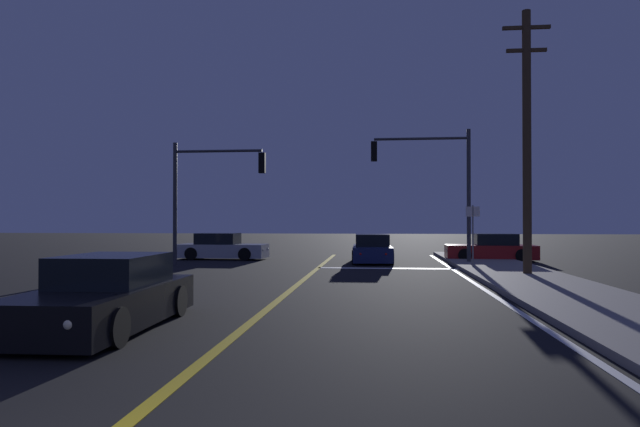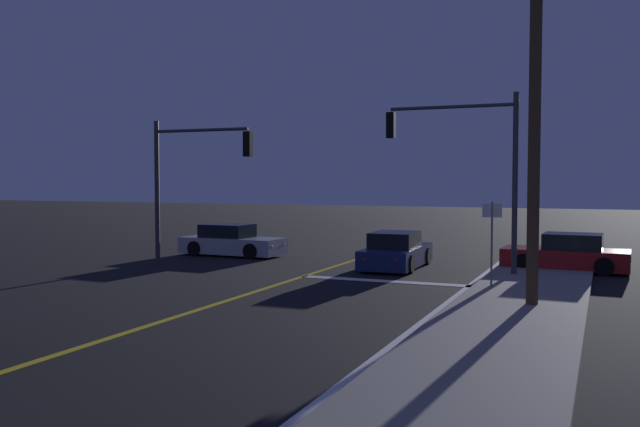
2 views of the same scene
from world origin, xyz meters
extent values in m
cube|color=gray|center=(7.35, 10.58, 0.07)|extent=(3.20, 38.09, 0.15)
cube|color=gold|center=(0.00, 10.58, 0.01)|extent=(0.20, 35.98, 0.01)
cube|color=white|center=(5.50, 10.58, 0.01)|extent=(0.16, 35.98, 0.01)
cube|color=white|center=(2.87, 19.66, 0.01)|extent=(5.75, 0.50, 0.01)
cube|color=navy|center=(2.21, 23.08, 0.44)|extent=(1.92, 4.41, 0.68)
cube|color=black|center=(2.22, 22.82, 1.04)|extent=(1.60, 2.05, 0.60)
cylinder|color=black|center=(1.34, 24.40, 0.32)|extent=(0.24, 0.65, 0.64)
cylinder|color=black|center=(3.01, 24.45, 0.32)|extent=(0.24, 0.65, 0.64)
cylinder|color=black|center=(1.42, 21.70, 0.32)|extent=(0.24, 0.65, 0.64)
cylinder|color=black|center=(3.09, 21.75, 0.32)|extent=(0.24, 0.65, 0.64)
sphere|color=#FFF4CC|center=(1.60, 25.18, 0.52)|extent=(0.18, 0.18, 0.18)
sphere|color=#FFF4CC|center=(2.70, 25.21, 0.52)|extent=(0.18, 0.18, 0.18)
sphere|color=red|center=(1.73, 20.93, 0.52)|extent=(0.14, 0.14, 0.14)
sphere|color=red|center=(2.83, 20.97, 0.52)|extent=(0.14, 0.14, 0.14)
cube|color=black|center=(-2.51, 6.27, 0.44)|extent=(1.95, 4.67, 0.68)
cube|color=black|center=(-2.52, 6.55, 1.04)|extent=(1.64, 2.16, 0.60)
cylinder|color=black|center=(-1.61, 4.86, 0.32)|extent=(0.23, 0.64, 0.64)
cylinder|color=black|center=(-3.34, 4.82, 0.32)|extent=(0.23, 0.64, 0.64)
cylinder|color=black|center=(-1.68, 7.73, 0.32)|extent=(0.23, 0.64, 0.64)
cylinder|color=black|center=(-3.41, 7.69, 0.32)|extent=(0.23, 0.64, 0.64)
sphere|color=#FFF4CC|center=(-1.89, 4.03, 0.52)|extent=(0.18, 0.18, 0.18)
sphere|color=red|center=(-1.99, 8.55, 0.52)|extent=(0.14, 0.14, 0.14)
sphere|color=red|center=(-3.13, 8.52, 0.52)|extent=(0.14, 0.14, 0.14)
cube|color=#B2B5BA|center=(-5.39, 24.27, 0.44)|extent=(4.52, 1.92, 0.68)
cube|color=black|center=(-5.66, 24.28, 1.04)|extent=(2.11, 1.58, 0.60)
cylinder|color=black|center=(-3.98, 25.02, 0.32)|extent=(0.65, 0.25, 0.64)
cylinder|color=black|center=(-4.05, 23.41, 0.32)|extent=(0.65, 0.25, 0.64)
cylinder|color=black|center=(-6.74, 25.14, 0.32)|extent=(0.65, 0.25, 0.64)
cylinder|color=black|center=(-6.80, 23.52, 0.32)|extent=(0.65, 0.25, 0.64)
sphere|color=#FFF4CC|center=(-3.21, 24.72, 0.52)|extent=(0.18, 0.18, 0.18)
sphere|color=#FFF4CC|center=(-3.25, 23.65, 0.52)|extent=(0.18, 0.18, 0.18)
sphere|color=red|center=(-7.54, 24.90, 0.52)|extent=(0.14, 0.14, 0.14)
sphere|color=red|center=(-7.59, 23.82, 0.52)|extent=(0.14, 0.14, 0.14)
cube|color=maroon|center=(7.99, 24.57, 0.44)|extent=(4.33, 1.96, 0.68)
cube|color=black|center=(8.25, 24.56, 1.04)|extent=(2.02, 1.63, 0.60)
cylinder|color=black|center=(6.64, 23.76, 0.32)|extent=(0.65, 0.24, 0.64)
cylinder|color=black|center=(6.69, 25.46, 0.32)|extent=(0.65, 0.24, 0.64)
cylinder|color=black|center=(9.29, 23.68, 0.32)|extent=(0.65, 0.24, 0.64)
cylinder|color=black|center=(9.34, 25.37, 0.32)|extent=(0.65, 0.24, 0.64)
sphere|color=#FFF4CC|center=(5.89, 24.08, 0.52)|extent=(0.18, 0.18, 0.18)
sphere|color=#FFF4CC|center=(5.93, 25.20, 0.52)|extent=(0.18, 0.18, 0.18)
sphere|color=red|center=(10.06, 23.94, 0.52)|extent=(0.14, 0.14, 0.14)
sphere|color=red|center=(10.09, 25.06, 0.52)|extent=(0.14, 0.14, 0.14)
cylinder|color=#38383D|center=(6.55, 21.96, 3.05)|extent=(0.18, 0.18, 6.09)
cylinder|color=#38383D|center=(4.43, 21.96, 5.69)|extent=(4.23, 0.12, 0.12)
cube|color=black|center=(2.32, 21.96, 5.14)|extent=(0.28, 0.28, 0.90)
sphere|color=red|center=(2.32, 21.96, 5.41)|extent=(0.22, 0.22, 0.22)
sphere|color=#4C2D05|center=(2.32, 21.96, 5.14)|extent=(0.22, 0.22, 0.22)
sphere|color=#0A3814|center=(2.32, 21.96, 4.87)|extent=(0.22, 0.22, 0.22)
cylinder|color=#38383D|center=(-6.55, 20.56, 2.74)|extent=(0.18, 0.18, 5.47)
cylinder|color=#38383D|center=(-4.57, 20.56, 5.07)|extent=(3.96, 0.12, 0.12)
cube|color=black|center=(-2.59, 20.56, 4.52)|extent=(0.28, 0.28, 0.90)
sphere|color=red|center=(-2.59, 20.56, 4.79)|extent=(0.22, 0.22, 0.22)
sphere|color=#4C2D05|center=(-2.59, 20.56, 4.52)|extent=(0.22, 0.22, 0.22)
sphere|color=#0A3814|center=(-2.59, 20.56, 4.25)|extent=(0.22, 0.22, 0.22)
cylinder|color=#4C3823|center=(7.65, 16.49, 4.67)|extent=(0.30, 0.30, 9.33)
cube|color=#4C3823|center=(7.65, 16.49, 8.73)|extent=(1.63, 0.12, 0.12)
cube|color=#4C3823|center=(7.65, 16.49, 7.93)|extent=(1.37, 0.12, 0.12)
cylinder|color=slate|center=(6.25, 19.16, 1.30)|extent=(0.06, 0.06, 2.59)
cube|color=white|center=(6.25, 19.16, 2.34)|extent=(0.56, 0.11, 0.40)
camera|label=1|loc=(2.43, -3.41, 1.98)|focal=31.12mm
camera|label=2|loc=(9.31, -1.11, 3.23)|focal=38.39mm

